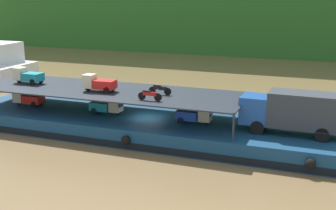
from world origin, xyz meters
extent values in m
plane|color=brown|center=(0.00, 0.00, 0.00)|extent=(400.00, 400.00, 0.00)
cube|color=navy|center=(0.00, 0.00, 0.75)|extent=(32.70, 7.89, 1.50)
cube|color=black|center=(0.00, -3.96, 0.35)|extent=(32.04, 0.06, 0.50)
sphere|color=black|center=(0.00, -4.15, 0.85)|extent=(0.69, 0.69, 0.69)
sphere|color=black|center=(13.08, -4.15, 0.85)|extent=(0.69, 0.69, 0.69)
cube|color=#1E4C99|center=(8.75, -0.28, 3.10)|extent=(2.04, 2.22, 2.00)
cube|color=#192833|center=(7.72, -0.26, 3.45)|extent=(0.10, 1.84, 0.60)
cube|color=#33383D|center=(12.15, -0.34, 3.35)|extent=(4.84, 2.39, 2.50)
cube|color=black|center=(12.15, -0.34, 2.05)|extent=(6.83, 1.51, 0.20)
cylinder|color=black|center=(9.17, 0.72, 2.00)|extent=(1.01, 0.30, 1.00)
cylinder|color=black|center=(9.13, -1.30, 2.00)|extent=(1.01, 0.30, 1.00)
cylinder|color=black|center=(13.61, 0.64, 2.00)|extent=(1.01, 0.30, 1.00)
cylinder|color=black|center=(13.57, -1.38, 2.00)|extent=(1.01, 0.30, 1.00)
cylinder|color=#232833|center=(7.87, 3.46, 2.50)|extent=(0.16, 0.16, 2.00)
cylinder|color=#232833|center=(7.87, -3.46, 2.50)|extent=(0.16, 0.16, 2.00)
cylinder|color=#232833|center=(-15.47, 3.46, 2.50)|extent=(0.16, 0.16, 2.00)
cube|color=#232833|center=(-3.80, 0.00, 3.45)|extent=(23.50, 7.09, 0.10)
cube|color=red|center=(-11.09, -0.21, 2.13)|extent=(1.76, 1.29, 0.70)
cube|color=beige|center=(-12.49, -0.29, 2.33)|extent=(0.95, 1.05, 1.10)
cube|color=#19232D|center=(-12.96, -0.31, 2.44)|extent=(0.09, 0.85, 0.38)
cylinder|color=black|center=(-12.64, -0.29, 1.78)|extent=(0.57, 0.17, 0.56)
cylinder|color=black|center=(-10.72, 0.34, 1.78)|extent=(0.57, 0.17, 0.56)
cylinder|color=black|center=(-10.67, -0.72, 1.78)|extent=(0.57, 0.17, 0.56)
cube|color=teal|center=(-4.19, -0.21, 2.13)|extent=(1.71, 1.21, 0.70)
cube|color=beige|center=(-2.79, -0.22, 2.33)|extent=(0.91, 1.01, 1.10)
cube|color=#19232D|center=(-2.32, -0.23, 2.44)|extent=(0.05, 0.85, 0.38)
cylinder|color=black|center=(-2.64, -0.22, 1.78)|extent=(0.56, 0.14, 0.56)
cylinder|color=black|center=(-4.59, -0.74, 1.78)|extent=(0.56, 0.14, 0.56)
cylinder|color=black|center=(-4.58, 0.32, 1.78)|extent=(0.56, 0.14, 0.56)
cube|color=#1E47B7|center=(3.53, -0.26, 2.13)|extent=(1.72, 1.23, 0.70)
cube|color=beige|center=(4.93, -0.24, 2.33)|extent=(0.92, 1.02, 1.10)
cube|color=#19232D|center=(5.40, -0.23, 2.44)|extent=(0.06, 0.85, 0.38)
cylinder|color=black|center=(5.08, -0.23, 1.78)|extent=(0.56, 0.15, 0.56)
cylinder|color=black|center=(3.14, -0.80, 1.78)|extent=(0.56, 0.15, 0.56)
cylinder|color=black|center=(3.12, 0.26, 1.78)|extent=(0.56, 0.15, 0.56)
cube|color=teal|center=(-11.07, -0.08, 4.13)|extent=(1.75, 1.27, 0.70)
cube|color=beige|center=(-12.47, -0.03, 4.33)|extent=(0.94, 1.04, 1.10)
cube|color=#19232D|center=(-12.94, -0.01, 4.44)|extent=(0.08, 0.85, 0.38)
cylinder|color=black|center=(-12.62, -0.02, 3.78)|extent=(0.57, 0.16, 0.56)
cylinder|color=black|center=(-10.65, 0.43, 3.78)|extent=(0.57, 0.16, 0.56)
cylinder|color=black|center=(-10.69, -0.63, 3.78)|extent=(0.57, 0.16, 0.56)
cube|color=red|center=(-3.49, -0.71, 4.13)|extent=(1.77, 1.29, 0.70)
cube|color=beige|center=(-4.89, -0.79, 4.33)|extent=(0.96, 1.05, 1.10)
cube|color=#19232D|center=(-5.35, -0.81, 4.44)|extent=(0.09, 0.85, 0.38)
cylinder|color=black|center=(-5.04, -0.80, 3.78)|extent=(0.57, 0.17, 0.56)
cylinder|color=black|center=(-3.12, -0.16, 3.78)|extent=(0.57, 0.17, 0.56)
cylinder|color=black|center=(-3.06, -1.22, 3.78)|extent=(0.57, 0.17, 0.56)
cylinder|color=black|center=(1.76, -2.11, 3.80)|extent=(0.60, 0.12, 0.60)
cylinder|color=black|center=(0.46, -2.15, 3.80)|extent=(0.60, 0.12, 0.60)
cube|color=#B21919|center=(1.11, -2.13, 4.02)|extent=(1.11, 0.23, 0.28)
cube|color=black|center=(0.86, -2.13, 4.20)|extent=(0.61, 0.22, 0.12)
cylinder|color=#B2B2B7|center=(1.66, -2.11, 4.35)|extent=(0.06, 0.55, 0.04)
cylinder|color=black|center=(1.73, 0.01, 3.80)|extent=(0.60, 0.11, 0.60)
cylinder|color=black|center=(0.43, -0.01, 3.80)|extent=(0.60, 0.11, 0.60)
cube|color=black|center=(1.08, 0.00, 4.02)|extent=(1.10, 0.21, 0.28)
cube|color=black|center=(0.83, 0.00, 4.20)|extent=(0.60, 0.21, 0.12)
cylinder|color=#B2B2B7|center=(1.63, 0.01, 4.35)|extent=(0.05, 0.55, 0.04)
camera|label=1|loc=(14.20, -32.49, 11.56)|focal=48.17mm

